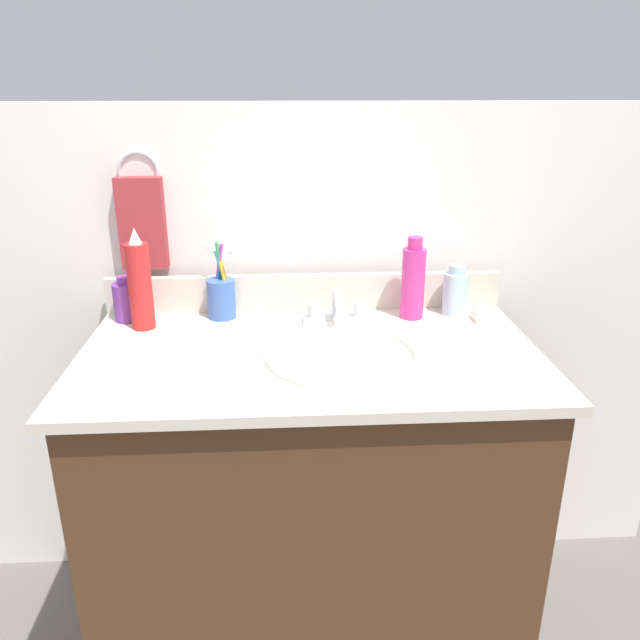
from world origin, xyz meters
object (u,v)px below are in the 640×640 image
object	(u,v)px
hand_towel	(142,223)
bottle_spray_red	(140,284)
cup_blue_plastic	(221,295)
bottle_soap_pink	(413,281)
soap_bar	(487,315)
bottle_gel_clear	(455,292)
faucet	(337,311)
bottle_cream_purple	(127,301)

from	to	relation	value
hand_towel	bottle_spray_red	bearing A→B (deg)	-85.70
cup_blue_plastic	bottle_soap_pink	bearing A→B (deg)	-3.46
hand_towel	bottle_soap_pink	distance (m)	0.67
soap_bar	bottle_gel_clear	bearing A→B (deg)	142.73
bottle_gel_clear	faucet	bearing A→B (deg)	-171.63
bottle_soap_pink	soap_bar	xyz separation A→B (m)	(0.18, -0.03, -0.08)
bottle_cream_purple	soap_bar	xyz separation A→B (m)	(0.86, -0.05, -0.04)
hand_towel	bottle_gel_clear	xyz separation A→B (m)	(0.76, -0.08, -0.16)
faucet	bottle_soap_pink	distance (m)	0.20
hand_towel	bottle_soap_pink	world-z (taller)	hand_towel
hand_towel	bottle_soap_pink	bearing A→B (deg)	-8.44
bottle_soap_pink	bottle_cream_purple	xyz separation A→B (m)	(-0.69, 0.02, -0.04)
bottle_cream_purple	cup_blue_plastic	size ratio (longest dim) A/B	0.57
faucet	bottle_spray_red	bearing A→B (deg)	-179.10
bottle_gel_clear	bottle_cream_purple	bearing A→B (deg)	179.81
bottle_soap_pink	bottle_spray_red	size ratio (longest dim) A/B	0.84
bottle_cream_purple	cup_blue_plastic	bearing A→B (deg)	1.63
bottle_soap_pink	bottle_gel_clear	bearing A→B (deg)	9.72
hand_towel	cup_blue_plastic	distance (m)	0.26
hand_towel	cup_blue_plastic	world-z (taller)	hand_towel
hand_towel	bottle_cream_purple	size ratio (longest dim) A/B	2.00
bottle_spray_red	soap_bar	bearing A→B (deg)	-0.04
cup_blue_plastic	soap_bar	xyz separation A→B (m)	(0.64, -0.06, -0.04)
bottle_soap_pink	soap_bar	world-z (taller)	bottle_soap_pink
bottle_soap_pink	bottle_gel_clear	xyz separation A→B (m)	(0.11, 0.02, -0.03)
bottle_gel_clear	soap_bar	xyz separation A→B (m)	(0.07, -0.05, -0.04)
faucet	bottle_cream_purple	distance (m)	0.50
hand_towel	faucet	size ratio (longest dim) A/B	1.37
hand_towel	soap_bar	xyz separation A→B (m)	(0.83, -0.13, -0.21)
faucet	cup_blue_plastic	size ratio (longest dim) A/B	0.83
cup_blue_plastic	soap_bar	bearing A→B (deg)	-5.39
bottle_spray_red	cup_blue_plastic	size ratio (longest dim) A/B	1.23
bottle_gel_clear	soap_bar	world-z (taller)	bottle_gel_clear
bottle_spray_red	soap_bar	xyz separation A→B (m)	(0.82, -0.00, -0.09)
bottle_spray_red	cup_blue_plastic	distance (m)	0.19
soap_bar	hand_towel	bearing A→B (deg)	171.16
bottle_cream_purple	soap_bar	distance (m)	0.87
bottle_spray_red	bottle_cream_purple	xyz separation A→B (m)	(-0.05, 0.05, -0.06)
faucet	bottle_gel_clear	size ratio (longest dim) A/B	1.29
hand_towel	bottle_cream_purple	xyz separation A→B (m)	(-0.04, -0.07, -0.17)
soap_bar	bottle_cream_purple	bearing A→B (deg)	176.43
cup_blue_plastic	bottle_spray_red	bearing A→B (deg)	-161.38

